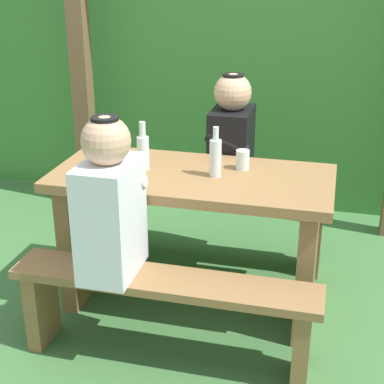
# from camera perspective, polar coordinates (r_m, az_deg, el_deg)

# --- Properties ---
(ground_plane) EXTENTS (12.00, 12.00, 0.00)m
(ground_plane) POSITION_cam_1_polar(r_m,az_deg,el_deg) (3.26, 0.00, -10.57)
(ground_plane) COLOR #3E703A
(hedge_backdrop) EXTENTS (6.40, 1.02, 1.81)m
(hedge_backdrop) POSITION_cam_1_polar(r_m,az_deg,el_deg) (4.72, 5.89, 11.65)
(hedge_backdrop) COLOR #35732E
(hedge_backdrop) RESTS_ON ground_plane
(pergola_post_left) EXTENTS (0.12, 0.12, 1.96)m
(pergola_post_left) POSITION_cam_1_polar(r_m,az_deg,el_deg) (4.26, -10.73, 11.28)
(pergola_post_left) COLOR brown
(pergola_post_left) RESTS_ON ground_plane
(picnic_table) EXTENTS (1.40, 0.64, 0.75)m
(picnic_table) POSITION_cam_1_polar(r_m,az_deg,el_deg) (3.02, 0.00, -2.46)
(picnic_table) COLOR olive
(picnic_table) RESTS_ON ground_plane
(bench_near) EXTENTS (1.40, 0.24, 0.44)m
(bench_near) POSITION_cam_1_polar(r_m,az_deg,el_deg) (2.68, -2.69, -10.61)
(bench_near) COLOR olive
(bench_near) RESTS_ON ground_plane
(bench_far) EXTENTS (1.40, 0.24, 0.44)m
(bench_far) POSITION_cam_1_polar(r_m,az_deg,el_deg) (3.54, 2.00, -1.95)
(bench_far) COLOR olive
(bench_far) RESTS_ON ground_plane
(person_white_shirt) EXTENTS (0.25, 0.35, 0.72)m
(person_white_shirt) POSITION_cam_1_polar(r_m,az_deg,el_deg) (2.54, -8.00, -1.12)
(person_white_shirt) COLOR silver
(person_white_shirt) RESTS_ON bench_near
(person_black_coat) EXTENTS (0.25, 0.35, 0.72)m
(person_black_coat) POSITION_cam_1_polar(r_m,az_deg,el_deg) (3.36, 3.85, 4.93)
(person_black_coat) COLOR black
(person_black_coat) RESTS_ON bench_far
(drinking_glass) EXTENTS (0.07, 0.07, 0.10)m
(drinking_glass) POSITION_cam_1_polar(r_m,az_deg,el_deg) (2.98, 4.95, 3.15)
(drinking_glass) COLOR silver
(drinking_glass) RESTS_ON picnic_table
(bottle_left) EXTENTS (0.06, 0.06, 0.25)m
(bottle_left) POSITION_cam_1_polar(r_m,az_deg,el_deg) (2.86, 2.30, 3.47)
(bottle_left) COLOR silver
(bottle_left) RESTS_ON picnic_table
(bottle_right) EXTENTS (0.06, 0.06, 0.25)m
(bottle_right) POSITION_cam_1_polar(r_m,az_deg,el_deg) (2.96, -4.76, 4.06)
(bottle_right) COLOR silver
(bottle_right) RESTS_ON picnic_table
(bottle_center) EXTENTS (0.07, 0.07, 0.23)m
(bottle_center) POSITION_cam_1_polar(r_m,az_deg,el_deg) (2.98, -6.63, 3.86)
(bottle_center) COLOR silver
(bottle_center) RESTS_ON picnic_table
(cell_phone) EXTENTS (0.11, 0.15, 0.01)m
(cell_phone) POSITION_cam_1_polar(r_m,az_deg,el_deg) (2.87, -6.20, 1.38)
(cell_phone) COLOR silver
(cell_phone) RESTS_ON picnic_table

